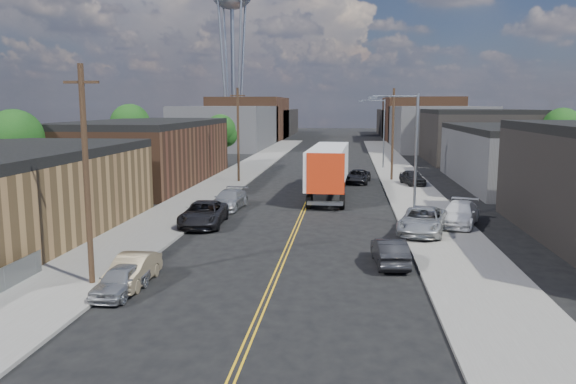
% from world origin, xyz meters
% --- Properties ---
extents(ground, '(260.00, 260.00, 0.00)m').
position_xyz_m(ground, '(0.00, 60.00, 0.00)').
color(ground, black).
rests_on(ground, ground).
extents(centerline, '(0.32, 120.00, 0.01)m').
position_xyz_m(centerline, '(0.00, 45.00, 0.01)').
color(centerline, gold).
rests_on(centerline, ground).
extents(sidewalk_left, '(5.00, 140.00, 0.15)m').
position_xyz_m(sidewalk_left, '(-9.50, 45.00, 0.07)').
color(sidewalk_left, slate).
rests_on(sidewalk_left, ground).
extents(sidewalk_right, '(5.00, 140.00, 0.15)m').
position_xyz_m(sidewalk_right, '(9.50, 45.00, 0.07)').
color(sidewalk_right, slate).
rests_on(sidewalk_right, ground).
extents(warehouse_brown, '(12.00, 26.00, 6.60)m').
position_xyz_m(warehouse_brown, '(-18.00, 44.00, 3.30)').
color(warehouse_brown, '#452A1B').
rests_on(warehouse_brown, ground).
extents(industrial_right_b, '(14.00, 24.00, 6.10)m').
position_xyz_m(industrial_right_b, '(22.00, 46.00, 3.05)').
color(industrial_right_b, '#3A3A3C').
rests_on(industrial_right_b, ground).
extents(industrial_right_c, '(14.00, 22.00, 7.60)m').
position_xyz_m(industrial_right_c, '(22.00, 72.00, 3.80)').
color(industrial_right_c, black).
rests_on(industrial_right_c, ground).
extents(skyline_left_a, '(16.00, 30.00, 8.00)m').
position_xyz_m(skyline_left_a, '(-20.00, 95.00, 4.00)').
color(skyline_left_a, '#3A3A3C').
rests_on(skyline_left_a, ground).
extents(skyline_right_a, '(16.00, 30.00, 8.00)m').
position_xyz_m(skyline_right_a, '(20.00, 95.00, 4.00)').
color(skyline_right_a, '#3A3A3C').
rests_on(skyline_right_a, ground).
extents(skyline_left_b, '(16.00, 26.00, 10.00)m').
position_xyz_m(skyline_left_b, '(-20.00, 120.00, 5.00)').
color(skyline_left_b, '#452A1B').
rests_on(skyline_left_b, ground).
extents(skyline_right_b, '(16.00, 26.00, 10.00)m').
position_xyz_m(skyline_right_b, '(20.00, 120.00, 5.00)').
color(skyline_right_b, '#452A1B').
rests_on(skyline_right_b, ground).
extents(skyline_left_c, '(16.00, 40.00, 7.00)m').
position_xyz_m(skyline_left_c, '(-20.00, 140.00, 3.50)').
color(skyline_left_c, black).
rests_on(skyline_left_c, ground).
extents(skyline_right_c, '(16.00, 40.00, 7.00)m').
position_xyz_m(skyline_right_c, '(20.00, 140.00, 3.50)').
color(skyline_right_c, black).
rests_on(skyline_right_c, ground).
extents(water_tower, '(9.00, 9.00, 36.90)m').
position_xyz_m(water_tower, '(-22.00, 110.00, 30.65)').
color(water_tower, gray).
rests_on(water_tower, ground).
extents(streetlight_near, '(3.39, 0.25, 9.00)m').
position_xyz_m(streetlight_near, '(7.60, 25.00, 5.33)').
color(streetlight_near, gray).
rests_on(streetlight_near, ground).
extents(streetlight_far, '(3.39, 0.25, 9.00)m').
position_xyz_m(streetlight_far, '(7.60, 60.00, 5.33)').
color(streetlight_far, gray).
rests_on(streetlight_far, ground).
extents(utility_pole_left_near, '(1.60, 0.26, 10.00)m').
position_xyz_m(utility_pole_left_near, '(-8.20, 10.00, 5.14)').
color(utility_pole_left_near, black).
rests_on(utility_pole_left_near, ground).
extents(utility_pole_left_far, '(1.60, 0.26, 10.00)m').
position_xyz_m(utility_pole_left_far, '(-8.20, 45.00, 5.14)').
color(utility_pole_left_far, black).
rests_on(utility_pole_left_far, ground).
extents(utility_pole_right, '(1.60, 0.26, 10.00)m').
position_xyz_m(utility_pole_right, '(8.20, 48.00, 5.14)').
color(utility_pole_right, black).
rests_on(utility_pole_right, ground).
extents(tree_left_near, '(4.85, 4.76, 7.91)m').
position_xyz_m(tree_left_near, '(-23.94, 30.00, 5.18)').
color(tree_left_near, black).
rests_on(tree_left_near, ground).
extents(tree_left_mid, '(5.10, 5.04, 8.37)m').
position_xyz_m(tree_left_mid, '(-23.94, 55.00, 5.48)').
color(tree_left_mid, black).
rests_on(tree_left_mid, ground).
extents(tree_left_far, '(4.35, 4.20, 6.97)m').
position_xyz_m(tree_left_far, '(-13.94, 62.00, 4.57)').
color(tree_left_far, black).
rests_on(tree_left_far, ground).
extents(tree_right_far, '(4.85, 4.76, 7.91)m').
position_xyz_m(tree_right_far, '(30.06, 60.00, 5.18)').
color(tree_right_far, black).
rests_on(tree_right_far, ground).
extents(semi_truck, '(3.51, 17.41, 4.54)m').
position_xyz_m(semi_truck, '(1.69, 38.05, 2.59)').
color(semi_truck, silver).
rests_on(semi_truck, ground).
extents(car_left_a, '(1.70, 3.85, 1.29)m').
position_xyz_m(car_left_a, '(-6.40, 8.95, 0.64)').
color(car_left_a, '#9FA1A4').
rests_on(car_left_a, ground).
extents(car_left_b, '(1.49, 4.23, 1.39)m').
position_xyz_m(car_left_b, '(-6.40, 10.32, 0.70)').
color(car_left_b, '#8D7B5C').
rests_on(car_left_b, ground).
extents(car_left_c, '(3.10, 6.10, 1.65)m').
position_xyz_m(car_left_c, '(-6.40, 23.24, 0.83)').
color(car_left_c, black).
rests_on(car_left_c, ground).
extents(car_left_d, '(2.49, 5.39, 1.52)m').
position_xyz_m(car_left_d, '(-5.96, 29.63, 0.76)').
color(car_left_d, '#A1A3A6').
rests_on(car_left_d, ground).
extents(car_right_oncoming, '(1.85, 4.44, 1.43)m').
position_xyz_m(car_right_oncoming, '(5.62, 14.85, 0.71)').
color(car_right_oncoming, black).
rests_on(car_right_oncoming, ground).
extents(car_right_lot_a, '(4.05, 6.34, 1.63)m').
position_xyz_m(car_right_lot_a, '(8.20, 21.90, 0.96)').
color(car_right_lot_a, '#B4B7B9').
rests_on(car_right_lot_a, sidewalk_right).
extents(car_right_lot_b, '(3.79, 5.78, 1.56)m').
position_xyz_m(car_right_lot_b, '(11.00, 24.66, 0.93)').
color(car_right_lot_b, white).
rests_on(car_right_lot_b, sidewalk_right).
extents(car_right_lot_c, '(2.69, 4.63, 1.48)m').
position_xyz_m(car_right_lot_c, '(10.03, 44.27, 0.89)').
color(car_right_lot_c, black).
rests_on(car_right_lot_c, sidewalk_right).
extents(car_ahead_truck, '(2.99, 5.34, 1.41)m').
position_xyz_m(car_ahead_truck, '(4.50, 45.84, 0.70)').
color(car_ahead_truck, black).
rests_on(car_ahead_truck, ground).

